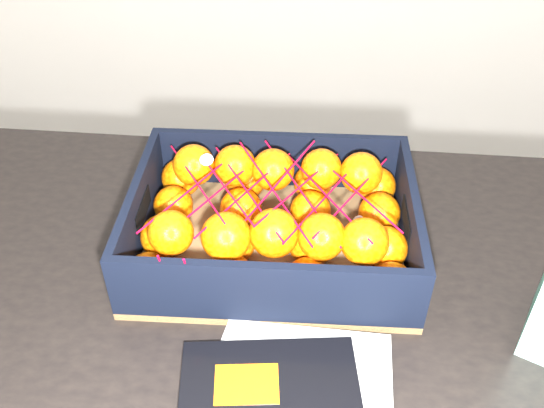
{
  "coord_description": "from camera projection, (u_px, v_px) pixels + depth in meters",
  "views": [
    {
      "loc": [
        -0.21,
        -0.27,
        1.38
      ],
      "look_at": [
        -0.25,
        0.36,
        0.86
      ],
      "focal_mm": 39.86,
      "sensor_mm": 36.0,
      "label": 1
    }
  ],
  "objects": [
    {
      "name": "mesh_net",
      "position": [
        267.0,
        194.0,
        0.83
      ],
      "size": [
        0.34,
        0.27,
        0.09
      ],
      "color": "red",
      "rests_on": "clementine_heap"
    },
    {
      "name": "clementine_heap",
      "position": [
        274.0,
        217.0,
        0.87
      ],
      "size": [
        0.38,
        0.28,
        0.12
      ],
      "color": "#FF6505",
      "rests_on": "produce_crate"
    },
    {
      "name": "table",
      "position": [
        273.0,
        353.0,
        0.88
      ],
      "size": [
        1.23,
        0.84,
        0.75
      ],
      "color": "black",
      "rests_on": "ground"
    },
    {
      "name": "produce_crate",
      "position": [
        273.0,
        232.0,
        0.89
      ],
      "size": [
        0.4,
        0.3,
        0.11
      ],
      "color": "brown",
      "rests_on": "table"
    }
  ]
}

